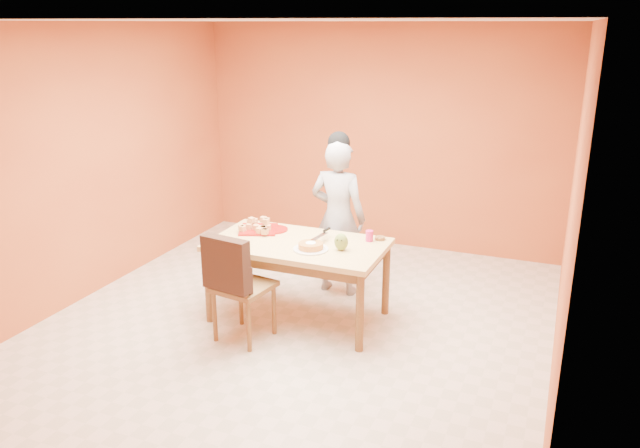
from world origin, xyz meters
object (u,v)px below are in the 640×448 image
at_px(dining_chair, 242,284).
at_px(person, 338,218).
at_px(red_dinner_plate, 274,229).
at_px(pastry_platter, 259,230).
at_px(egg_ornament, 341,242).
at_px(checker_tin, 380,238).
at_px(sponge_cake, 311,246).
at_px(magenta_glass, 369,236).
at_px(dining_table, 298,252).

height_order(dining_chair, person, person).
bearing_deg(dining_chair, red_dinner_plate, 103.98).
xyz_separation_m(pastry_platter, red_dinner_plate, (0.14, 0.07, -0.00)).
height_order(person, pastry_platter, person).
xyz_separation_m(egg_ornament, checker_tin, (0.24, 0.40, -0.06)).
height_order(pastry_platter, sponge_cake, sponge_cake).
bearing_deg(red_dinner_plate, sponge_cake, -34.37).
distance_m(person, red_dinner_plate, 0.69).
xyz_separation_m(sponge_cake, checker_tin, (0.49, 0.49, -0.02)).
bearing_deg(red_dinner_plate, egg_ornament, -19.42).
xyz_separation_m(sponge_cake, magenta_glass, (0.41, 0.42, 0.01)).
distance_m(dining_chair, red_dinner_plate, 0.84).
relative_size(dining_table, person, 1.00).
xyz_separation_m(pastry_platter, checker_tin, (1.17, 0.18, 0.00)).
distance_m(person, checker_tin, 0.67).
bearing_deg(dining_table, magenta_glass, 24.77).
relative_size(dining_table, sponge_cake, 7.21).
distance_m(person, pastry_platter, 0.83).
xyz_separation_m(dining_table, pastry_platter, (-0.49, 0.17, 0.10)).
relative_size(person, sponge_cake, 7.21).
height_order(pastry_platter, magenta_glass, magenta_glass).
bearing_deg(dining_chair, pastry_platter, 114.77).
distance_m(red_dinner_plate, checker_tin, 1.04).
relative_size(dining_chair, checker_tin, 10.43).
bearing_deg(dining_table, egg_ornament, -6.53).
bearing_deg(dining_table, person, 80.25).
bearing_deg(dining_table, pastry_platter, 161.45).
bearing_deg(dining_table, dining_chair, -116.27).
height_order(dining_chair, red_dinner_plate, dining_chair).
distance_m(pastry_platter, sponge_cake, 0.75).
distance_m(dining_table, pastry_platter, 0.53).
relative_size(dining_chair, magenta_glass, 9.99).
distance_m(dining_chair, person, 1.38).
bearing_deg(checker_tin, magenta_glass, -137.74).
bearing_deg(dining_chair, checker_tin, 52.29).
distance_m(dining_table, magenta_glass, 0.68).
bearing_deg(dining_chair, magenta_glass, 52.42).
relative_size(sponge_cake, egg_ornament, 1.41).
bearing_deg(dining_table, red_dinner_plate, 147.00).
bearing_deg(dining_table, checker_tin, 27.24).
bearing_deg(magenta_glass, egg_ornament, -115.62).
relative_size(pastry_platter, checker_tin, 3.64).
relative_size(dining_table, dining_chair, 1.59).
relative_size(dining_chair, person, 0.63).
xyz_separation_m(person, red_dinner_plate, (-0.48, -0.49, -0.03)).
bearing_deg(checker_tin, dining_chair, -136.31).
bearing_deg(red_dinner_plate, checker_tin, 6.59).
relative_size(dining_table, red_dinner_plate, 6.07).
distance_m(sponge_cake, magenta_glass, 0.59).
bearing_deg(pastry_platter, checker_tin, 8.97).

